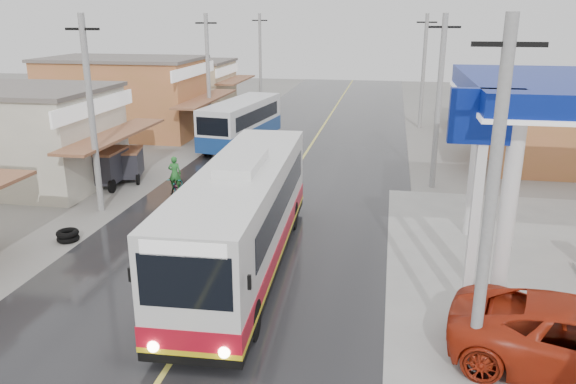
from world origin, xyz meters
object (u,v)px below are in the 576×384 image
object	(u,v)px
tricycle_near	(128,163)
tricycle_far	(106,165)
coach_bus	(244,216)
tyre_stack	(68,236)
second_bus	(241,122)
cyclist	(177,183)

from	to	relation	value
tricycle_near	tricycle_far	distance (m)	1.26
coach_bus	tyre_stack	xyz separation A→B (m)	(-6.96, 1.02, -1.58)
second_bus	tricycle_far	distance (m)	10.52
coach_bus	cyclist	bearing A→B (deg)	124.01
second_bus	tricycle_far	size ratio (longest dim) A/B	3.64
tricycle_far	tricycle_near	bearing A→B (deg)	62.01
tricycle_far	tyre_stack	world-z (taller)	tricycle_far
tricycle_near	second_bus	bearing A→B (deg)	52.24
tricycle_near	tyre_stack	xyz separation A→B (m)	(1.29, -7.76, -0.70)
cyclist	tricycle_far	xyz separation A→B (m)	(-3.90, 0.98, 0.40)
coach_bus	tricycle_far	xyz separation A→B (m)	(-8.81, 7.65, -0.75)
second_bus	tyre_stack	size ratio (longest dim) A/B	10.67
second_bus	tricycle_near	distance (m)	9.28
cyclist	second_bus	bearing A→B (deg)	82.66
second_bus	tricycle_near	xyz separation A→B (m)	(-3.55, -8.55, -0.60)
tyre_stack	second_bus	bearing A→B (deg)	82.10
coach_bus	second_bus	bearing A→B (deg)	102.84
cyclist	tricycle_far	bearing A→B (deg)	159.76
cyclist	tricycle_near	distance (m)	3.95
tricycle_near	cyclist	bearing A→B (deg)	-47.30
coach_bus	cyclist	xyz separation A→B (m)	(-4.91, 6.68, -1.15)
tyre_stack	coach_bus	bearing A→B (deg)	-8.31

